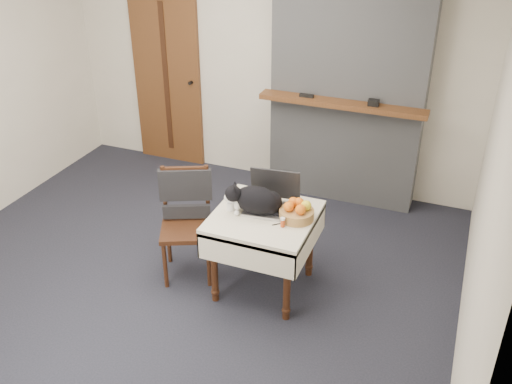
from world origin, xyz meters
TOP-DOWN VIEW (x-y plane):
  - ground at (0.00, 0.00)m, footprint 4.50×4.50m
  - room_shell at (0.00, 0.46)m, footprint 4.52×4.01m
  - door at (-1.20, 1.97)m, footprint 0.82×0.10m
  - chimney at (0.90, 1.85)m, footprint 1.62×0.48m
  - side_table at (0.70, 0.06)m, footprint 0.78×0.78m
  - laptop at (0.72, 0.19)m, footprint 0.44×0.39m
  - cat at (0.64, 0.07)m, footprint 0.54×0.31m
  - cream_jar at (0.43, 0.03)m, footprint 0.06×0.06m
  - pill_bottle at (0.89, -0.05)m, footprint 0.04×0.04m
  - fruit_basket at (0.95, 0.10)m, footprint 0.27×0.27m
  - desk_clutter at (0.90, 0.07)m, footprint 0.13×0.08m
  - chair at (0.00, 0.09)m, footprint 0.56×0.55m

SIDE VIEW (x-z plane):
  - ground at x=0.00m, z-range 0.00..0.00m
  - side_table at x=0.70m, z-range 0.24..0.94m
  - chair at x=0.00m, z-range 0.13..1.07m
  - desk_clutter at x=0.90m, z-range 0.70..0.71m
  - cream_jar at x=0.43m, z-range 0.70..0.77m
  - pill_bottle at x=0.89m, z-range 0.70..0.78m
  - fruit_basket at x=0.95m, z-range 0.69..0.84m
  - laptop at x=0.72m, z-range 0.63..0.92m
  - cat at x=0.64m, z-range 0.68..0.94m
  - door at x=-1.20m, z-range 0.00..2.00m
  - chimney at x=0.90m, z-range 0.00..2.60m
  - room_shell at x=0.00m, z-range 0.46..3.07m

